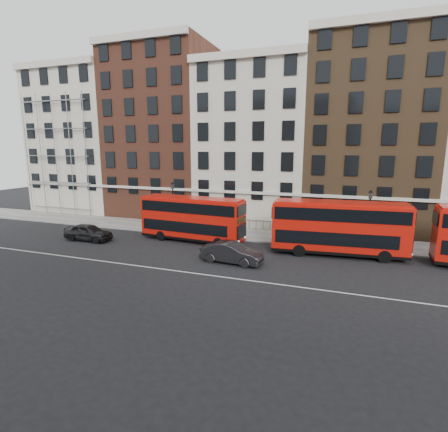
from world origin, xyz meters
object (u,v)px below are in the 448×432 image
(car_rear, at_px, (88,232))
(car_front, at_px, (232,253))
(bus_c, at_px, (338,227))
(bus_b, at_px, (192,218))

(car_rear, xyz_separation_m, car_front, (15.62, -1.66, -0.02))
(bus_c, bearing_deg, car_front, -153.23)
(bus_b, bearing_deg, car_front, -36.17)
(bus_c, xyz_separation_m, car_rear, (-23.51, -3.26, -1.66))
(bus_c, relative_size, car_front, 2.26)
(car_front, bearing_deg, car_rear, 88.28)
(bus_b, height_order, bus_c, bus_c)
(bus_b, height_order, car_front, bus_b)
(car_front, bearing_deg, bus_c, -53.72)
(car_rear, relative_size, car_front, 0.99)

